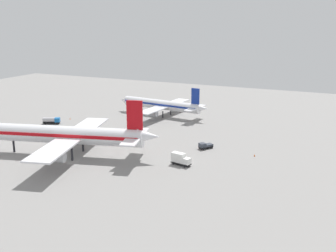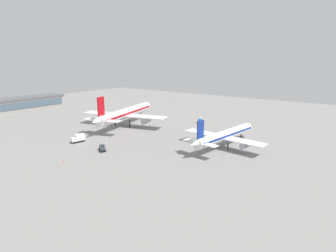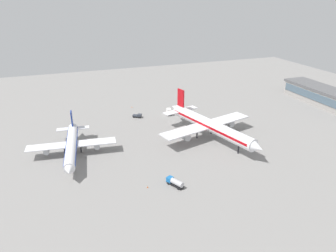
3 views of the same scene
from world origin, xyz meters
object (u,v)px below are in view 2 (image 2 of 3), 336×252
Objects in this scene: airplane_taxiing at (125,113)px; pushback_tractor at (102,148)px; catering_truck at (78,138)px; safety_cone_near_gate at (64,161)px; safety_cone_mid_apron at (213,125)px; airplane_at_gate at (225,135)px; fuel_truck at (200,120)px.

airplane_taxiing reaches higher than pushback_tractor.
catering_truck is 9.77× the size of safety_cone_near_gate.
airplane_taxiing is 91.80× the size of safety_cone_near_gate.
pushback_tractor is 7.83× the size of safety_cone_mid_apron.
airplane_at_gate is 58.23m from safety_cone_near_gate.
catering_truck is 66.95m from safety_cone_mid_apron.
airplane_at_gate is 56.73m from airplane_taxiing.
safety_cone_mid_apron is (-30.69, -20.88, -4.34)m from airplane_at_gate.
fuel_truck is at bearing 48.72° from airplane_at_gate.
catering_truck is at bearing -137.82° from safety_cone_near_gate.
catering_truck is (62.11, -20.72, 0.31)m from fuel_truck.
fuel_truck is 10.80× the size of safety_cone_mid_apron.
safety_cone_near_gate is at bearing 149.58° from airplane_at_gate.
catering_truck is at bearing 29.66° from pushback_tractor.
safety_cone_mid_apron is (-60.11, 29.43, -1.40)m from catering_truck.
airplane_at_gate is 58.36m from catering_truck.
safety_cone_near_gate is (50.17, 21.64, -5.89)m from airplane_taxiing.
catering_truck is (33.21, 6.27, -4.49)m from airplane_taxiing.
airplane_at_gate is at bearing 131.47° from catering_truck.
airplane_taxiing reaches higher than catering_truck.
airplane_taxiing is at bearing 92.74° from airplane_at_gate.
safety_cone_mid_apron is at bearing 40.81° from airplane_at_gate.
airplane_taxiing reaches higher than fuel_truck.
safety_cone_near_gate is (16.96, 15.37, -1.40)m from catering_truck.
catering_truck is 16.34m from pushback_tractor.
safety_cone_near_gate is 78.34m from safety_cone_mid_apron.
airplane_taxiing is 11.72× the size of pushback_tractor.
airplane_taxiing reaches higher than airplane_at_gate.
airplane_at_gate reaches higher than fuel_truck.
fuel_truck is 9.00m from safety_cone_mid_apron.
fuel_truck is 79.26m from safety_cone_near_gate.
airplane_at_gate is 0.76× the size of airplane_taxiing.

